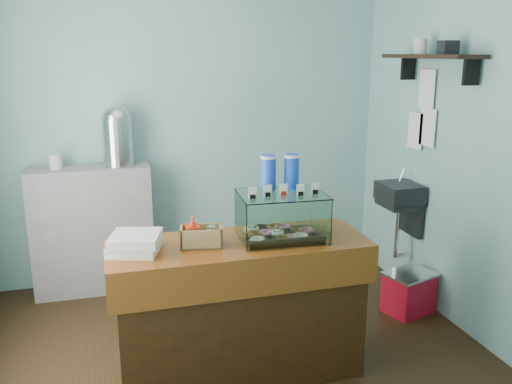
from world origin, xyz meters
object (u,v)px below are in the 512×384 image
object	(u,v)px
counter	(239,308)
display_case	(280,213)
coffee_urn	(117,134)
red_cooler	(409,292)

from	to	relation	value
counter	display_case	bearing A→B (deg)	4.37
coffee_urn	display_case	bearing A→B (deg)	-59.40
display_case	red_cooler	world-z (taller)	display_case
counter	display_case	size ratio (longest dim) A/B	2.90
counter	coffee_urn	bearing A→B (deg)	112.24
counter	coffee_urn	distance (m)	1.93
counter	display_case	xyz separation A→B (m)	(0.28, 0.02, 0.60)
coffee_urn	red_cooler	bearing A→B (deg)	-27.62
coffee_urn	red_cooler	size ratio (longest dim) A/B	1.14
coffee_urn	red_cooler	world-z (taller)	coffee_urn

